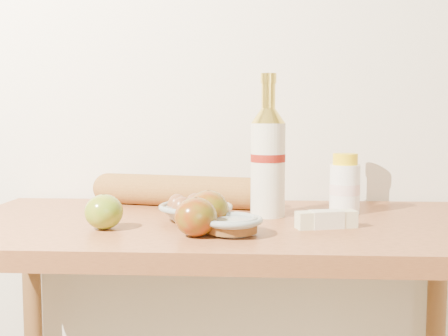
{
  "coord_description": "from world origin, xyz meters",
  "views": [
    {
      "loc": [
        0.07,
        -0.05,
        1.14
      ],
      "look_at": [
        0.0,
        1.15,
        1.02
      ],
      "focal_mm": 45.0,
      "sensor_mm": 36.0,
      "label": 1
    }
  ],
  "objects": [
    {
      "name": "cream_bottle",
      "position": [
        0.28,
        1.29,
        0.97
      ],
      "size": [
        0.09,
        0.09,
        0.14
      ],
      "rotation": [
        0.0,
        0.0,
        -0.41
      ],
      "color": "white",
      "rests_on": "table"
    },
    {
      "name": "egg_bowl",
      "position": [
        -0.06,
        1.17,
        0.92
      ],
      "size": [
        0.19,
        0.19,
        0.06
      ],
      "rotation": [
        0.0,
        0.0,
        0.17
      ],
      "color": "gray",
      "rests_on": "table"
    },
    {
      "name": "apple_yellowgreen",
      "position": [
        -0.24,
        1.07,
        0.94
      ],
      "size": [
        0.1,
        0.1,
        0.07
      ],
      "rotation": [
        0.0,
        0.0,
        0.35
      ],
      "color": "olive",
      "rests_on": "table"
    },
    {
      "name": "bourbon_bottle",
      "position": [
        0.1,
        1.24,
        1.03
      ],
      "size": [
        0.09,
        0.09,
        0.33
      ],
      "rotation": [
        0.0,
        0.0,
        -0.09
      ],
      "color": "beige",
      "rests_on": "table"
    },
    {
      "name": "table",
      "position": [
        0.0,
        1.18,
        0.78
      ],
      "size": [
        1.2,
        0.6,
        0.9
      ],
      "color": "#AA6437",
      "rests_on": "ground"
    },
    {
      "name": "syrup_bowl",
      "position": [
        0.01,
        1.04,
        0.92
      ],
      "size": [
        0.15,
        0.15,
        0.03
      ],
      "rotation": [
        0.0,
        0.0,
        0.24
      ],
      "color": "gray",
      "rests_on": "table"
    },
    {
      "name": "butter_stick",
      "position": [
        0.22,
        1.11,
        0.92
      ],
      "size": [
        0.13,
        0.07,
        0.04
      ],
      "rotation": [
        0.0,
        0.0,
        0.28
      ],
      "color": "beige",
      "rests_on": "table"
    },
    {
      "name": "back_wall",
      "position": [
        0.0,
        1.51,
        1.3
      ],
      "size": [
        3.5,
        0.02,
        2.6
      ],
      "primitive_type": "cube",
      "color": "white",
      "rests_on": "ground"
    },
    {
      "name": "sugar_bowl",
      "position": [
        0.02,
        1.03,
        0.92
      ],
      "size": [
        0.13,
        0.13,
        0.04
      ],
      "rotation": [
        0.0,
        0.0,
        -0.09
      ],
      "color": "gray",
      "rests_on": "table"
    },
    {
      "name": "baguette",
      "position": [
        -0.13,
        1.36,
        0.94
      ],
      "size": [
        0.48,
        0.18,
        0.08
      ],
      "rotation": [
        0.0,
        0.0,
        -0.22
      ],
      "color": "#A77333",
      "rests_on": "table"
    },
    {
      "name": "apple_redgreen_right",
      "position": [
        -0.03,
        1.09,
        0.94
      ],
      "size": [
        0.11,
        0.11,
        0.08
      ],
      "rotation": [
        0.0,
        0.0,
        -0.41
      ],
      "color": "#920E07",
      "rests_on": "table"
    },
    {
      "name": "apple_redgreen_front",
      "position": [
        -0.05,
        1.01,
        0.94
      ],
      "size": [
        0.09,
        0.09,
        0.08
      ],
      "rotation": [
        0.0,
        0.0,
        -0.14
      ],
      "color": "#8C0907",
      "rests_on": "table"
    }
  ]
}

